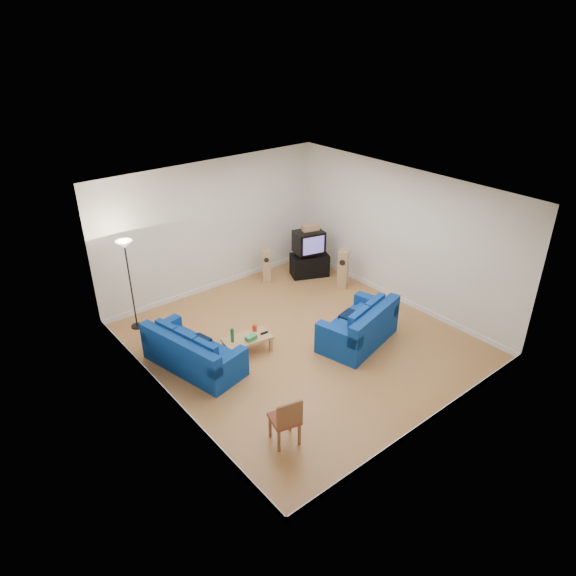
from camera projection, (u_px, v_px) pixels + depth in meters
room at (301, 275)px, 10.06m from camera, size 6.01×6.51×3.21m
sofa_three_seat at (192, 355)px, 9.84m from camera, size 1.32×2.19×0.79m
sofa_loveseat at (360, 329)px, 10.59m from camera, size 1.93×1.37×0.88m
coffee_table at (247, 340)px, 10.28m from camera, size 1.02×0.62×0.35m
bottle at (232, 335)px, 10.06m from camera, size 0.09×0.09×0.30m
tissue_box at (251, 338)px, 10.17m from camera, size 0.24×0.15×0.09m
red_canister at (255, 328)px, 10.46m from camera, size 0.10×0.10×0.14m
remote at (264, 333)px, 10.40m from camera, size 0.17×0.06×0.02m
tv_stand at (309, 265)px, 13.46m from camera, size 1.09×0.88×0.58m
av_receiver at (310, 252)px, 13.34m from camera, size 0.51×0.51×0.09m
television at (309, 242)px, 13.12m from camera, size 0.84×0.70×0.56m
centre_speaker at (311, 228)px, 13.01m from camera, size 0.47×0.30×0.15m
speaker_left at (266, 265)px, 13.08m from camera, size 0.32×0.33×0.88m
speaker_right at (343, 269)px, 12.77m from camera, size 0.37×0.35×0.99m
floor_lamp at (126, 257)px, 10.51m from camera, size 0.35×0.35×2.04m
dining_chair at (286, 419)px, 7.95m from camera, size 0.52×0.52×0.90m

